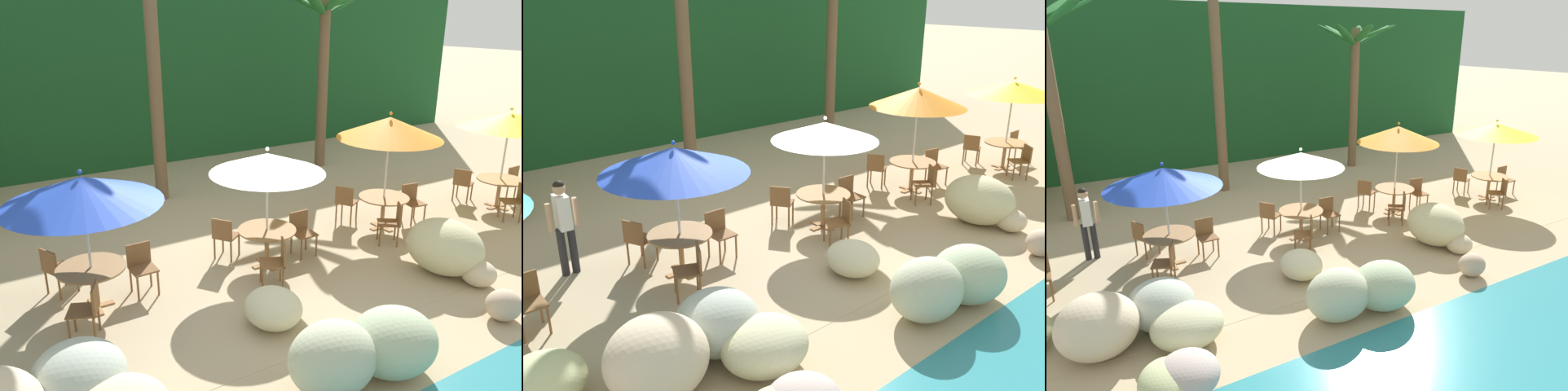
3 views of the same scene
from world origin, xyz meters
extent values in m
plane|color=tan|center=(0.00, 0.00, 0.00)|extent=(120.00, 120.00, 0.00)
cube|color=tan|center=(0.00, 0.00, 0.00)|extent=(18.00, 5.20, 0.01)
cube|color=#194C23|center=(0.00, 9.00, 3.00)|extent=(28.00, 2.40, 6.00)
ellipsoid|color=beige|center=(-0.63, -1.76, 0.29)|extent=(0.88, 0.96, 0.59)
ellipsoid|color=#A9BA95|center=(0.15, -3.49, 0.44)|extent=(1.25, 1.11, 0.88)
ellipsoid|color=beige|center=(-4.62, -2.32, 0.51)|extent=(1.27, 1.19, 1.03)
ellipsoid|color=beige|center=(3.03, -1.91, 0.50)|extent=(1.23, 1.47, 1.00)
ellipsoid|color=#B6BE86|center=(-3.93, -3.86, 0.27)|extent=(0.81, 0.96, 0.55)
ellipsoid|color=beige|center=(-3.33, -2.75, 0.33)|extent=(1.20, 1.06, 0.67)
ellipsoid|color=#B3A29C|center=(-3.65, -3.86, 0.30)|extent=(0.92, 0.90, 0.61)
ellipsoid|color=#CAB793|center=(3.14, -2.60, 0.23)|extent=(0.60, 0.60, 0.45)
ellipsoid|color=#B2B999|center=(-0.78, -3.38, 0.47)|extent=(1.20, 1.00, 0.94)
ellipsoid|color=tan|center=(2.54, -3.50, 0.25)|extent=(0.58, 0.52, 0.49)
ellipsoid|color=#A9B4A7|center=(-3.58, -2.05, 0.43)|extent=(1.16, 1.14, 0.86)
cylinder|color=brown|center=(-5.21, -0.21, 0.23)|extent=(0.04, 0.04, 0.45)
cylinder|color=brown|center=(-5.21, 0.15, 0.23)|extent=(0.04, 0.04, 0.45)
cylinder|color=silver|center=(-2.85, 0.17, 1.07)|extent=(0.04, 0.04, 2.13)
cone|color=blue|center=(-2.85, 0.17, 2.03)|extent=(2.45, 2.45, 0.43)
sphere|color=blue|center=(-2.85, 0.17, 2.32)|extent=(0.07, 0.07, 0.07)
cube|color=#A37547|center=(-2.85, 0.17, 0.01)|extent=(0.60, 0.12, 0.03)
cube|color=#A37547|center=(-2.85, 0.17, 0.01)|extent=(0.12, 0.60, 0.03)
cylinder|color=#A37547|center=(-2.85, 0.17, 0.37)|extent=(0.09, 0.09, 0.71)
cylinder|color=#A37547|center=(-2.85, 0.17, 0.72)|extent=(1.10, 1.10, 0.03)
cylinder|color=brown|center=(-1.82, 0.01, 0.23)|extent=(0.04, 0.04, 0.45)
cylinder|color=brown|center=(-2.17, 0.00, 0.23)|extent=(0.04, 0.04, 0.45)
cylinder|color=brown|center=(-1.82, 0.37, 0.23)|extent=(0.04, 0.04, 0.45)
cylinder|color=brown|center=(-2.18, 0.36, 0.23)|extent=(0.04, 0.04, 0.45)
cube|color=brown|center=(-2.00, 0.18, 0.47)|extent=(0.43, 0.43, 0.03)
cube|color=brown|center=(-2.00, 0.38, 0.66)|extent=(0.42, 0.04, 0.42)
cylinder|color=brown|center=(-3.10, 1.18, 0.23)|extent=(0.04, 0.04, 0.45)
cylinder|color=brown|center=(-2.96, 0.86, 0.23)|extent=(0.04, 0.04, 0.45)
cylinder|color=brown|center=(-3.43, 1.04, 0.23)|extent=(0.04, 0.04, 0.45)
cylinder|color=brown|center=(-3.28, 0.71, 0.23)|extent=(0.04, 0.04, 0.45)
cube|color=brown|center=(-3.19, 0.95, 0.47)|extent=(0.55, 0.55, 0.03)
cube|color=brown|center=(-3.37, 0.87, 0.66)|extent=(0.20, 0.40, 0.42)
cylinder|color=brown|center=(-3.43, -0.69, 0.23)|extent=(0.04, 0.04, 0.45)
cylinder|color=brown|center=(-3.28, -0.37, 0.23)|extent=(0.04, 0.04, 0.45)
cylinder|color=brown|center=(-3.10, -0.84, 0.23)|extent=(0.04, 0.04, 0.45)
cylinder|color=brown|center=(-2.96, -0.51, 0.23)|extent=(0.04, 0.04, 0.45)
cube|color=brown|center=(-3.19, -0.60, 0.47)|extent=(0.55, 0.55, 0.03)
cube|color=brown|center=(-3.01, -0.69, 0.66)|extent=(0.20, 0.40, 0.42)
cylinder|color=silver|center=(0.36, 0.01, 1.06)|extent=(0.04, 0.04, 2.12)
cone|color=white|center=(0.36, 0.01, 2.02)|extent=(2.11, 2.11, 0.36)
sphere|color=white|center=(0.36, 0.01, 2.29)|extent=(0.07, 0.07, 0.07)
cube|color=#A37547|center=(0.36, 0.01, 0.01)|extent=(0.60, 0.12, 0.03)
cube|color=#A37547|center=(0.36, 0.01, 0.01)|extent=(0.12, 0.60, 0.03)
cylinder|color=#A37547|center=(0.36, 0.01, 0.37)|extent=(0.09, 0.09, 0.71)
cylinder|color=#A37547|center=(0.36, 0.01, 0.72)|extent=(1.10, 1.10, 0.03)
cylinder|color=brown|center=(1.38, -0.20, 0.23)|extent=(0.04, 0.04, 0.45)
cylinder|color=brown|center=(1.03, -0.19, 0.23)|extent=(0.04, 0.04, 0.45)
cylinder|color=brown|center=(1.39, 0.16, 0.23)|extent=(0.04, 0.04, 0.45)
cylinder|color=brown|center=(1.03, 0.17, 0.23)|extent=(0.04, 0.04, 0.45)
cube|color=brown|center=(1.21, -0.01, 0.47)|extent=(0.43, 0.43, 0.03)
cube|color=brown|center=(1.21, 0.19, 0.66)|extent=(0.42, 0.05, 0.42)
cylinder|color=brown|center=(-0.09, 0.95, 0.23)|extent=(0.04, 0.04, 0.45)
cylinder|color=brown|center=(0.11, 0.66, 0.23)|extent=(0.04, 0.04, 0.45)
cylinder|color=brown|center=(-0.38, 0.74, 0.23)|extent=(0.04, 0.04, 0.45)
cylinder|color=brown|center=(-0.18, 0.45, 0.23)|extent=(0.04, 0.04, 0.45)
cube|color=brown|center=(-0.13, 0.70, 0.47)|extent=(0.59, 0.59, 0.03)
cube|color=brown|center=(-0.30, 0.58, 0.66)|extent=(0.27, 0.36, 0.42)
cylinder|color=brown|center=(-0.26, -0.84, 0.23)|extent=(0.04, 0.04, 0.45)
cylinder|color=brown|center=(-0.10, -0.52, 0.23)|extent=(0.04, 0.04, 0.45)
cylinder|color=brown|center=(0.06, -1.00, 0.23)|extent=(0.04, 0.04, 0.45)
cylinder|color=brown|center=(0.22, -0.68, 0.23)|extent=(0.04, 0.04, 0.45)
cube|color=brown|center=(-0.02, -0.76, 0.47)|extent=(0.56, 0.56, 0.03)
cube|color=brown|center=(0.16, -0.84, 0.66)|extent=(0.22, 0.39, 0.42)
cylinder|color=silver|center=(3.53, 0.21, 1.19)|extent=(0.04, 0.04, 2.38)
cone|color=orange|center=(3.53, 0.21, 2.28)|extent=(2.24, 2.24, 0.46)
sphere|color=orange|center=(3.53, 0.21, 2.59)|extent=(0.07, 0.07, 0.07)
cube|color=#A37547|center=(3.53, 0.21, 0.01)|extent=(0.60, 0.12, 0.03)
cube|color=#A37547|center=(3.53, 0.21, 0.01)|extent=(0.12, 0.60, 0.03)
cylinder|color=#A37547|center=(3.53, 0.21, 0.37)|extent=(0.09, 0.09, 0.71)
cylinder|color=#A37547|center=(3.53, 0.21, 0.72)|extent=(1.10, 1.10, 0.03)
cylinder|color=brown|center=(4.52, -0.12, 0.23)|extent=(0.04, 0.04, 0.45)
cylinder|color=brown|center=(4.17, -0.07, 0.23)|extent=(0.04, 0.04, 0.45)
cylinder|color=brown|center=(4.58, 0.23, 0.23)|extent=(0.04, 0.04, 0.45)
cylinder|color=brown|center=(4.22, 0.29, 0.23)|extent=(0.04, 0.04, 0.45)
cube|color=brown|center=(4.37, 0.08, 0.47)|extent=(0.48, 0.48, 0.03)
cube|color=brown|center=(4.40, 0.28, 0.66)|extent=(0.42, 0.10, 0.42)
cylinder|color=brown|center=(3.20, 1.20, 0.23)|extent=(0.04, 0.04, 0.45)
cylinder|color=brown|center=(3.37, 0.88, 0.23)|extent=(0.04, 0.04, 0.45)
cylinder|color=brown|center=(2.89, 1.03, 0.23)|extent=(0.04, 0.04, 0.45)
cylinder|color=brown|center=(3.06, 0.71, 0.23)|extent=(0.04, 0.04, 0.45)
cube|color=brown|center=(3.13, 0.96, 0.47)|extent=(0.57, 0.57, 0.03)
cube|color=brown|center=(2.95, 0.86, 0.66)|extent=(0.23, 0.39, 0.42)
cylinder|color=brown|center=(2.78, -0.51, 0.23)|extent=(0.04, 0.04, 0.45)
cylinder|color=brown|center=(2.99, -0.22, 0.23)|extent=(0.04, 0.04, 0.45)
cylinder|color=brown|center=(3.06, -0.72, 0.23)|extent=(0.04, 0.04, 0.45)
cylinder|color=brown|center=(3.28, -0.44, 0.23)|extent=(0.04, 0.04, 0.45)
cube|color=brown|center=(3.03, -0.47, 0.47)|extent=(0.59, 0.59, 0.03)
cube|color=brown|center=(3.19, -0.59, 0.66)|extent=(0.28, 0.36, 0.42)
cylinder|color=silver|center=(6.89, -0.32, 1.15)|extent=(0.04, 0.04, 2.29)
cone|color=yellow|center=(6.89, -0.32, 2.19)|extent=(2.40, 2.40, 0.35)
sphere|color=yellow|center=(6.89, -0.32, 2.45)|extent=(0.07, 0.07, 0.07)
cube|color=#A37547|center=(6.89, -0.32, 0.01)|extent=(0.60, 0.12, 0.03)
cube|color=#A37547|center=(6.89, -0.32, 0.01)|extent=(0.12, 0.60, 0.03)
cylinder|color=#A37547|center=(6.89, -0.32, 0.37)|extent=(0.09, 0.09, 0.71)
cylinder|color=#A37547|center=(6.89, -0.32, 0.72)|extent=(1.10, 1.10, 0.03)
cylinder|color=brown|center=(7.92, -0.48, 0.23)|extent=(0.04, 0.04, 0.45)
cylinder|color=brown|center=(7.56, -0.49, 0.23)|extent=(0.04, 0.04, 0.45)
cylinder|color=brown|center=(7.91, -0.12, 0.23)|extent=(0.04, 0.04, 0.45)
cylinder|color=brown|center=(7.55, -0.13, 0.23)|extent=(0.04, 0.04, 0.45)
cube|color=brown|center=(7.74, -0.30, 0.47)|extent=(0.43, 0.43, 0.03)
cube|color=brown|center=(7.73, -0.10, 0.66)|extent=(0.42, 0.05, 0.42)
cylinder|color=brown|center=(6.67, 0.70, 0.23)|extent=(0.04, 0.04, 0.45)
cylinder|color=brown|center=(6.80, 0.37, 0.23)|extent=(0.04, 0.04, 0.45)
cylinder|color=brown|center=(6.33, 0.57, 0.23)|extent=(0.04, 0.04, 0.45)
cylinder|color=brown|center=(6.47, 0.23, 0.23)|extent=(0.04, 0.04, 0.45)
cube|color=brown|center=(6.57, 0.47, 0.47)|extent=(0.55, 0.55, 0.03)
cube|color=brown|center=(6.38, 0.39, 0.66)|extent=(0.19, 0.40, 0.42)
cylinder|color=brown|center=(6.12, -1.03, 0.23)|extent=(0.04, 0.04, 0.45)
cylinder|color=brown|center=(6.34, -0.75, 0.23)|extent=(0.04, 0.04, 0.45)
cylinder|color=brown|center=(6.41, -1.25, 0.23)|extent=(0.04, 0.04, 0.45)
cylinder|color=brown|center=(6.62, -0.96, 0.23)|extent=(0.04, 0.04, 0.45)
cube|color=brown|center=(6.37, -1.00, 0.47)|extent=(0.59, 0.59, 0.03)
cube|color=brown|center=(6.53, -1.12, 0.66)|extent=(0.28, 0.36, 0.42)
cylinder|color=brown|center=(-4.52, 4.27, 2.88)|extent=(0.32, 0.32, 5.76)
ellipsoid|color=#236B2D|center=(-3.58, 4.27, 5.54)|extent=(1.72, 0.36, 0.93)
ellipsoid|color=#236B2D|center=(-3.97, 5.02, 5.58)|extent=(1.33, 1.66, 0.77)
ellipsoid|color=#236B2D|center=(-3.86, 3.60, 5.50)|extent=(1.43, 1.44, 1.04)
cylinder|color=brown|center=(0.05, 4.64, 3.43)|extent=(0.32, 0.32, 6.86)
cylinder|color=brown|center=(5.46, 5.00, 2.56)|extent=(0.32, 0.32, 5.11)
ellipsoid|color=#236B2D|center=(6.18, 4.91, 4.87)|extent=(1.39, 0.52, 0.78)
ellipsoid|color=#236B2D|center=(5.93, 5.55, 4.85)|extent=(1.14, 1.25, 0.83)
ellipsoid|color=#236B2D|center=(5.20, 5.68, 4.89)|extent=(0.81, 1.41, 0.73)
ellipsoid|color=#236B2D|center=(4.77, 5.26, 4.89)|extent=(1.41, 0.83, 0.73)
ellipsoid|color=#236B2D|center=(4.80, 4.67, 4.87)|extent=(1.36, 0.92, 0.79)
ellipsoid|color=#236B2D|center=(5.28, 4.29, 4.92)|extent=(0.68, 1.44, 0.67)
ellipsoid|color=#236B2D|center=(5.90, 4.41, 4.95)|extent=(1.14, 1.35, 0.59)
cylinder|color=#232328|center=(-4.43, 1.37, 0.43)|extent=(0.13, 0.13, 0.86)
cylinder|color=#232328|center=(-4.25, 1.37, 0.43)|extent=(0.13, 0.13, 0.86)
cube|color=white|center=(-4.34, 1.37, 1.15)|extent=(0.21, 0.35, 0.58)
cylinder|color=tan|center=(-4.56, 1.37, 1.10)|extent=(0.08, 0.08, 0.50)
cylinder|color=tan|center=(-4.12, 1.37, 1.10)|extent=(0.08, 0.08, 0.50)
sphere|color=tan|center=(-4.34, 1.37, 1.56)|extent=(0.21, 0.21, 0.21)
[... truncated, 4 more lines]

